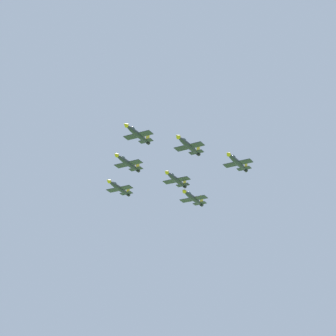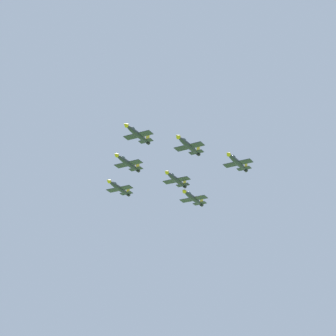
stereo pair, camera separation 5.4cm
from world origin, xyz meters
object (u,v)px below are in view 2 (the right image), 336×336
object	(u,v)px
jet_right_outer	(119,188)
jet_slot_rear	(176,179)
jet_left_outer	(237,162)
jet_lead	(137,134)
jet_right_wingman	(127,163)
jet_left_wingman	(188,145)
jet_trailing	(193,198)

from	to	relation	value
jet_right_outer	jet_slot_rear	bearing A→B (deg)	88.98
jet_left_outer	jet_right_outer	bearing A→B (deg)	-89.01
jet_lead	jet_right_wingman	size ratio (longest dim) A/B	0.98
jet_right_wingman	jet_slot_rear	world-z (taller)	jet_right_wingman
jet_lead	jet_left_wingman	distance (m)	17.85
jet_left_outer	jet_slot_rear	xyz separation A→B (m)	(-3.18, -22.88, -1.65)
jet_right_wingman	jet_trailing	bearing A→B (deg)	157.66
jet_trailing	jet_left_outer	bearing A→B (deg)	59.20
jet_right_wingman	jet_slot_rear	size ratio (longest dim) A/B	1.03
jet_lead	jet_left_wingman	size ratio (longest dim) A/B	0.96
jet_lead	jet_right_wingman	bearing A→B (deg)	-139.23
jet_left_outer	jet_right_outer	world-z (taller)	jet_left_outer
jet_left_wingman	jet_trailing	world-z (taller)	jet_left_wingman
jet_lead	jet_slot_rear	distance (m)	27.71
jet_lead	jet_trailing	size ratio (longest dim) A/B	0.96
jet_lead	jet_right_wingman	xyz separation A→B (m)	(-15.05, -9.57, -2.17)
jet_lead	jet_trailing	world-z (taller)	jet_lead
jet_left_wingman	jet_left_outer	xyz separation A→B (m)	(-11.87, 13.31, -2.98)
jet_lead	jet_slot_rear	bearing A→B (deg)	-179.60
jet_lead	jet_trailing	distance (m)	41.45
jet_lead	jet_slot_rear	size ratio (longest dim) A/B	1.01
jet_lead	jet_right_wingman	world-z (taller)	jet_lead
jet_left_wingman	jet_right_wingman	bearing A→B (deg)	-88.96
jet_right_outer	jet_trailing	bearing A→B (deg)	119.44
jet_left_outer	jet_trailing	bearing A→B (deg)	-119.47
jet_lead	jet_trailing	bearing A→B (deg)	-179.60
jet_left_wingman	jet_left_outer	bearing A→B (deg)	140.68
jet_left_wingman	jet_slot_rear	bearing A→B (deg)	-138.60
jet_right_wingman	jet_left_outer	distance (m)	37.25
jet_right_outer	jet_slot_rear	size ratio (longest dim) A/B	1.02
jet_left_wingman	jet_right_outer	world-z (taller)	jet_left_wingman
jet_trailing	jet_right_wingman	bearing A→B (deg)	-23.36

